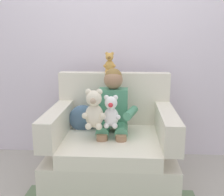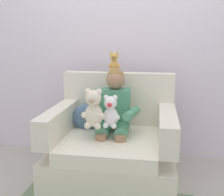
# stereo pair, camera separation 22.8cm
# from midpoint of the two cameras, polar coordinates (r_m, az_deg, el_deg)

# --- Properties ---
(ground_plane) EXTENTS (8.00, 8.00, 0.00)m
(ground_plane) POSITION_cam_midpoint_polar(r_m,az_deg,el_deg) (2.61, -2.68, -17.24)
(ground_plane) COLOR #ADA89E
(back_wall) EXTENTS (6.00, 0.10, 2.60)m
(back_wall) POSITION_cam_midpoint_polar(r_m,az_deg,el_deg) (3.00, -1.40, 12.52)
(back_wall) COLOR silver
(back_wall) RESTS_ON ground
(armchair) EXTENTS (1.09, 0.92, 0.96)m
(armchair) POSITION_cam_midpoint_polar(r_m,az_deg,el_deg) (2.51, -2.65, -10.49)
(armchair) COLOR silver
(armchair) RESTS_ON ground
(seated_child) EXTENTS (0.45, 0.39, 0.82)m
(seated_child) POSITION_cam_midpoint_polar(r_m,az_deg,el_deg) (2.43, -2.50, -2.62)
(seated_child) COLOR #4C9370
(seated_child) RESTS_ON armchair
(plush_white) EXTENTS (0.16, 0.13, 0.27)m
(plush_white) POSITION_cam_midpoint_polar(r_m,az_deg,el_deg) (2.27, -3.10, -3.03)
(plush_white) COLOR white
(plush_white) RESTS_ON armchair
(plush_cream) EXTENTS (0.20, 0.16, 0.33)m
(plush_cream) POSITION_cam_midpoint_polar(r_m,az_deg,el_deg) (2.25, -6.67, -2.54)
(plush_cream) COLOR silver
(plush_cream) RESTS_ON armchair
(plush_honey_on_backrest) EXTENTS (0.12, 0.10, 0.20)m
(plush_honey_on_backrest) POSITION_cam_midpoint_polar(r_m,az_deg,el_deg) (2.67, -2.98, 7.31)
(plush_honey_on_backrest) COLOR gold
(plush_honey_on_backrest) RESTS_ON armchair
(throw_pillow) EXTENTS (0.27, 0.15, 0.26)m
(throw_pillow) POSITION_cam_midpoint_polar(r_m,az_deg,el_deg) (2.60, -8.62, -4.31)
(throw_pillow) COLOR slate
(throw_pillow) RESTS_ON armchair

